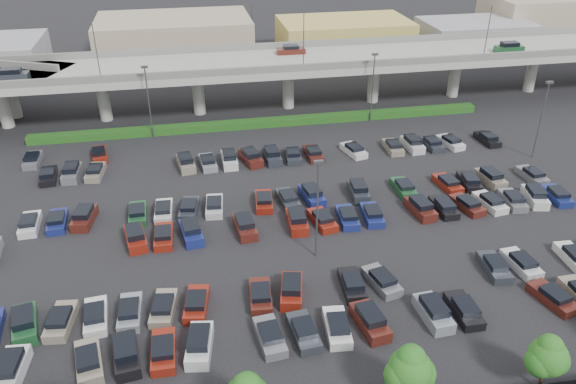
{
  "coord_description": "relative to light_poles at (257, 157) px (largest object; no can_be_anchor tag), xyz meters",
  "views": [
    {
      "loc": [
        -11.08,
        -51.15,
        32.17
      ],
      "look_at": [
        -0.95,
        1.41,
        2.0
      ],
      "focal_mm": 35.0,
      "sensor_mm": 36.0,
      "label": 1
    }
  ],
  "objects": [
    {
      "name": "tree_row",
      "position": [
        4.83,
        -28.53,
        -2.72
      ],
      "size": [
        65.07,
        3.66,
        5.94
      ],
      "color": "#332316",
      "rests_on": "ground"
    },
    {
      "name": "overpass",
      "position": [
        3.91,
        29.98,
        0.73
      ],
      "size": [
        150.0,
        13.0,
        15.8
      ],
      "color": "gray",
      "rests_on": "ground"
    },
    {
      "name": "parked_cars",
      "position": [
        2.77,
        -5.41,
        -5.63
      ],
      "size": [
        62.86,
        41.66,
        1.67
      ],
      "color": "#491913",
      "rests_on": "ground"
    },
    {
      "name": "ground",
      "position": [
        4.13,
        -2.0,
        -6.24
      ],
      "size": [
        280.0,
        280.0,
        0.0
      ],
      "primitive_type": "plane",
      "color": "black"
    },
    {
      "name": "hedge",
      "position": [
        4.13,
        23.0,
        -5.69
      ],
      "size": [
        66.0,
        1.6,
        1.1
      ],
      "primitive_type": "cube",
      "color": "#133D11",
      "rests_on": "ground"
    },
    {
      "name": "light_poles",
      "position": [
        0.0,
        0.0,
        0.0
      ],
      "size": [
        66.9,
        48.38,
        10.3
      ],
      "color": "#454549",
      "rests_on": "ground"
    },
    {
      "name": "distant_buildings",
      "position": [
        16.5,
        59.81,
        -2.49
      ],
      "size": [
        138.0,
        24.0,
        9.0
      ],
      "color": "gray",
      "rests_on": "ground"
    }
  ]
}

